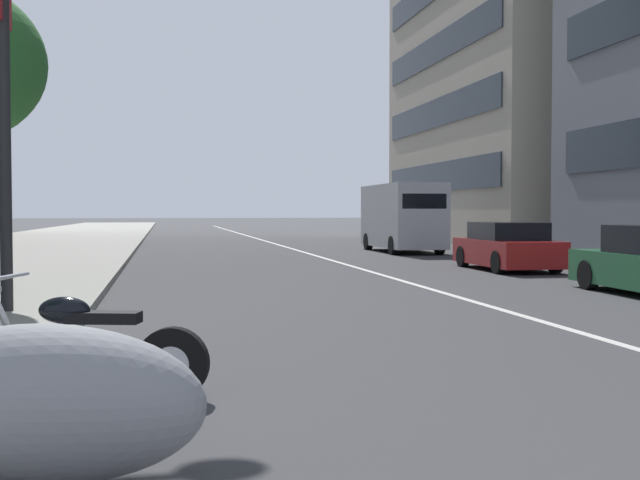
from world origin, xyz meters
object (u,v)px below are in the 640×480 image
motorcycle_under_tarp (38,405)px  car_following_behind (507,247)px  motorcycle_far_end_row (81,351)px  delivery_van_ahead (402,216)px

motorcycle_under_tarp → car_following_behind: (16.18, -10.18, 0.09)m
motorcycle_under_tarp → motorcycle_far_end_row: bearing=-74.5°
motorcycle_under_tarp → car_following_behind: car_following_behind is taller
car_following_behind → delivery_van_ahead: 10.10m
delivery_van_ahead → motorcycle_far_end_row: bearing=157.4°
motorcycle_under_tarp → car_following_behind: size_ratio=0.49×
motorcycle_under_tarp → car_following_behind: 19.12m
car_following_behind → motorcycle_under_tarp: bearing=149.5°
motorcycle_far_end_row → delivery_van_ahead: delivery_van_ahead is taller
motorcycle_under_tarp → motorcycle_far_end_row: motorcycle_far_end_row is taller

